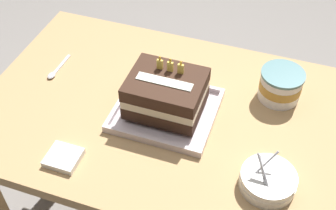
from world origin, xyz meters
TOP-DOWN VIEW (x-y plane):
  - dining_table at (0.00, 0.00)m, footprint 1.12×0.73m
  - foil_tray at (-0.01, -0.01)m, footprint 0.29×0.26m
  - birthday_cake at (-0.01, -0.01)m, footprint 0.21×0.17m
  - bowl_stack at (0.31, -0.16)m, footprint 0.14×0.14m
  - ice_cream_tub at (0.29, 0.17)m, footprint 0.13×0.13m
  - serving_spoon_near_tray at (-0.40, 0.04)m, footprint 0.02×0.13m
  - napkin_pile at (-0.21, -0.26)m, footprint 0.09×0.08m

SIDE VIEW (x-z plane):
  - dining_table at x=0.00m, z-range 0.26..0.99m
  - serving_spoon_near_tray at x=-0.40m, z-range 0.73..0.75m
  - foil_tray at x=-0.01m, z-range 0.73..0.75m
  - napkin_pile at x=-0.21m, z-range 0.73..0.75m
  - bowl_stack at x=0.31m, z-range 0.70..0.81m
  - ice_cream_tub at x=0.29m, z-range 0.74..0.83m
  - birthday_cake at x=-0.01m, z-range 0.74..0.89m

